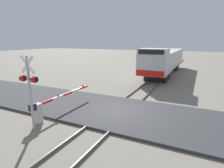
{
  "coord_description": "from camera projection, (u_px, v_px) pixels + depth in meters",
  "views": [
    {
      "loc": [
        4.71,
        -10.75,
        4.79
      ],
      "look_at": [
        -0.98,
        1.02,
        1.69
      ],
      "focal_mm": 29.56,
      "sensor_mm": 36.0,
      "label": 1
    }
  ],
  "objects": [
    {
      "name": "crossing_gate",
      "position": [
        47.0,
        106.0,
        11.39
      ],
      "size": [
        0.36,
        5.75,
        1.32
      ],
      "color": "silver",
      "rests_on": "ground_plane"
    },
    {
      "name": "road_surface",
      "position": [
        118.0,
        112.0,
        12.5
      ],
      "size": [
        36.0,
        5.79,
        0.15
      ],
      "primitive_type": "cube",
      "color": "#38383A",
      "rests_on": "ground_plane"
    },
    {
      "name": "ground_plane",
      "position": [
        118.0,
        113.0,
        12.52
      ],
      "size": [
        160.0,
        160.0,
        0.0
      ],
      "primitive_type": "plane",
      "color": "gray"
    },
    {
      "name": "crossing_signal",
      "position": [
        29.0,
        85.0,
        9.63
      ],
      "size": [
        1.18,
        0.33,
        4.07
      ],
      "color": "#ADADB2",
      "rests_on": "ground_plane"
    },
    {
      "name": "rail_track_right",
      "position": [
        128.0,
        113.0,
        12.2
      ],
      "size": [
        0.08,
        80.0,
        0.15
      ],
      "primitive_type": "cube",
      "color": "#59544C",
      "rests_on": "ground_plane"
    },
    {
      "name": "rail_track_left",
      "position": [
        109.0,
        110.0,
        12.8
      ],
      "size": [
        0.08,
        80.0,
        0.15
      ],
      "primitive_type": "cube",
      "color": "#59544C",
      "rests_on": "ground_plane"
    },
    {
      "name": "locomotive",
      "position": [
        165.0,
        60.0,
        26.54
      ],
      "size": [
        3.09,
        17.57,
        3.93
      ],
      "color": "black",
      "rests_on": "ground_plane"
    }
  ]
}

